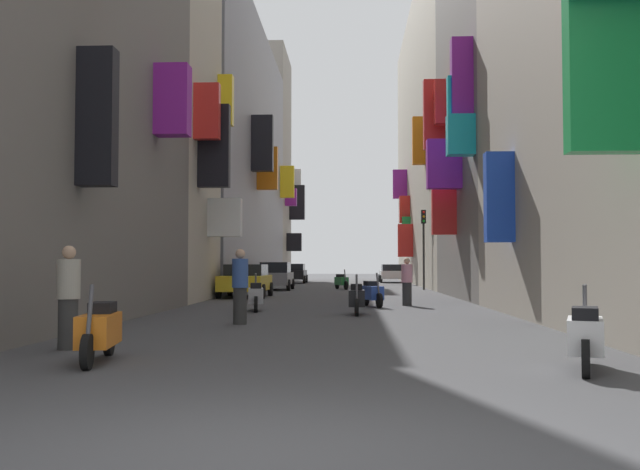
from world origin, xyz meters
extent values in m
plane|color=#424244|center=(0.00, 30.00, 0.00)|extent=(140.00, 140.00, 0.00)
cube|color=black|center=(-4.62, 8.85, 4.44)|extent=(0.76, 0.44, 2.87)
cube|color=purple|center=(-4.51, 14.49, 6.12)|extent=(0.98, 0.63, 2.05)
cube|color=#BCB29E|center=(-8.00, 21.60, 10.92)|extent=(6.00, 5.99, 21.84)
cube|color=red|center=(-4.54, 19.42, 6.89)|extent=(0.92, 0.39, 2.01)
cube|color=white|center=(-4.35, 22.01, 3.25)|extent=(1.31, 0.46, 1.49)
cube|color=yellow|center=(-4.69, 23.94, 8.35)|extent=(0.62, 0.50, 2.14)
cube|color=black|center=(-4.42, 20.15, 5.76)|extent=(1.15, 0.42, 3.06)
cube|color=gray|center=(-8.00, 38.60, 8.29)|extent=(6.00, 26.63, 16.58)
cube|color=black|center=(-4.39, 33.89, 8.24)|extent=(1.21, 0.60, 3.17)
cube|color=yellow|center=(-4.45, 49.97, 7.96)|extent=(1.09, 0.62, 2.52)
cube|color=orange|center=(-4.38, 36.25, 7.15)|extent=(1.23, 0.49, 2.56)
cube|color=gray|center=(-8.00, 55.96, 10.02)|extent=(6.00, 8.08, 20.03)
cube|color=white|center=(-4.52, 59.30, 8.64)|extent=(0.96, 0.52, 3.17)
cube|color=purple|center=(-4.51, 54.03, 7.13)|extent=(0.98, 0.61, 1.48)
cube|color=black|center=(-4.35, 55.54, 3.34)|extent=(1.30, 0.60, 1.56)
cube|color=black|center=(-4.31, 58.19, 7.05)|extent=(1.38, 0.39, 3.15)
cube|color=green|center=(4.39, 5.07, 4.55)|extent=(1.21, 0.36, 3.03)
cube|color=blue|center=(4.62, 13.81, 3.22)|extent=(0.76, 0.47, 2.43)
cube|color=slate|center=(8.00, 21.15, 10.53)|extent=(6.00, 4.25, 21.06)
cube|color=#19B2BF|center=(4.51, 19.65, 6.00)|extent=(0.97, 0.64, 1.44)
cube|color=purple|center=(4.62, 19.97, 8.10)|extent=(0.76, 0.55, 2.96)
cube|color=purple|center=(4.32, 22.64, 5.39)|extent=(1.37, 0.60, 1.96)
cube|color=blue|center=(4.60, 20.04, 7.15)|extent=(0.79, 0.59, 1.88)
cube|color=#19B2BF|center=(4.55, 20.02, 7.12)|extent=(0.90, 0.44, 2.16)
cube|color=slate|center=(8.00, 26.99, 9.56)|extent=(6.00, 7.44, 19.11)
cube|color=yellow|center=(4.65, 28.48, 6.83)|extent=(0.69, 0.43, 3.03)
cube|color=red|center=(4.43, 25.98, 8.09)|extent=(1.14, 0.49, 3.12)
cube|color=red|center=(4.50, 24.13, 3.92)|extent=(1.01, 0.39, 2.54)
cube|color=red|center=(4.60, 24.70, 8.35)|extent=(0.80, 0.64, 1.90)
cube|color=yellow|center=(4.48, 26.86, 8.01)|extent=(1.04, 0.56, 1.57)
cube|color=#BCB29E|center=(8.00, 45.36, 10.17)|extent=(6.00, 29.29, 20.33)
cube|color=orange|center=(4.63, 36.24, 8.74)|extent=(0.74, 0.57, 2.82)
cube|color=red|center=(4.61, 47.20, 5.51)|extent=(0.78, 0.46, 2.04)
cube|color=purple|center=(4.45, 49.90, 7.72)|extent=(1.10, 0.62, 2.27)
cube|color=red|center=(4.46, 44.72, 3.11)|extent=(1.07, 0.40, 2.33)
cube|color=green|center=(4.69, 46.74, 3.60)|extent=(0.62, 0.50, 2.67)
cube|color=white|center=(3.82, 49.91, 0.61)|extent=(1.85, 4.28, 0.61)
cube|color=black|center=(3.82, 49.70, 1.16)|extent=(1.62, 2.40, 0.50)
cylinder|color=black|center=(2.89, 51.32, 0.30)|extent=(0.18, 0.60, 0.60)
cylinder|color=black|center=(4.74, 51.32, 0.30)|extent=(0.18, 0.60, 0.60)
cylinder|color=black|center=(2.89, 48.50, 0.30)|extent=(0.18, 0.60, 0.60)
cylinder|color=black|center=(4.74, 48.50, 0.30)|extent=(0.18, 0.60, 0.60)
cube|color=black|center=(-3.73, 47.40, 0.64)|extent=(1.79, 3.92, 0.67)
cube|color=black|center=(-3.73, 47.60, 1.21)|extent=(1.58, 2.20, 0.48)
cylinder|color=black|center=(-2.84, 46.11, 0.30)|extent=(0.18, 0.60, 0.60)
cylinder|color=black|center=(-4.63, 46.11, 0.30)|extent=(0.18, 0.60, 0.60)
cylinder|color=black|center=(-2.84, 48.70, 0.30)|extent=(0.18, 0.60, 0.60)
cylinder|color=black|center=(-4.63, 48.70, 0.30)|extent=(0.18, 0.60, 0.60)
cube|color=slate|center=(-3.59, 33.40, 0.62)|extent=(1.70, 4.02, 0.65)
cube|color=black|center=(-3.59, 33.60, 1.24)|extent=(1.50, 2.25, 0.57)
cylinder|color=black|center=(-2.74, 32.07, 0.30)|extent=(0.18, 0.60, 0.60)
cylinder|color=black|center=(-4.44, 32.07, 0.30)|extent=(0.18, 0.60, 0.60)
cylinder|color=black|center=(-2.74, 34.73, 0.30)|extent=(0.18, 0.60, 0.60)
cylinder|color=black|center=(-4.44, 34.73, 0.30)|extent=(0.18, 0.60, 0.60)
cube|color=gold|center=(-3.91, 24.68, 0.61)|extent=(1.82, 4.19, 0.63)
cube|color=black|center=(-3.91, 24.89, 1.17)|extent=(1.60, 2.35, 0.48)
cylinder|color=black|center=(-3.00, 23.29, 0.30)|extent=(0.18, 0.60, 0.60)
cylinder|color=black|center=(-4.82, 23.29, 0.30)|extent=(0.18, 0.60, 0.60)
cylinder|color=black|center=(-3.00, 26.06, 0.30)|extent=(0.18, 0.60, 0.60)
cylinder|color=black|center=(-4.82, 26.06, 0.30)|extent=(0.18, 0.60, 0.60)
cube|color=silver|center=(3.71, 4.16, 0.46)|extent=(0.74, 1.13, 0.45)
cube|color=black|center=(3.65, 3.97, 0.77)|extent=(0.48, 0.63, 0.16)
cylinder|color=#4C4C51|center=(3.87, 4.65, 0.79)|extent=(0.14, 0.28, 0.68)
cylinder|color=black|center=(3.91, 4.78, 0.24)|extent=(0.24, 0.49, 0.48)
cylinder|color=black|center=(3.51, 3.54, 0.24)|extent=(0.24, 0.49, 0.48)
cube|color=orange|center=(-3.00, 4.67, 0.46)|extent=(0.61, 1.25, 0.45)
cube|color=black|center=(-3.03, 4.89, 0.77)|extent=(0.40, 0.60, 0.16)
cylinder|color=#4C4C51|center=(-2.91, 4.07, 0.79)|extent=(0.10, 0.28, 0.68)
cylinder|color=black|center=(-2.89, 3.92, 0.24)|extent=(0.17, 0.49, 0.48)
cylinder|color=black|center=(-3.11, 5.41, 0.24)|extent=(0.17, 0.49, 0.48)
cube|color=#2D4CAD|center=(1.32, 18.02, 0.46)|extent=(0.74, 1.21, 0.45)
cube|color=black|center=(1.26, 18.22, 0.77)|extent=(0.47, 0.63, 0.16)
cylinder|color=#4C4C51|center=(1.48, 17.48, 0.79)|extent=(0.14, 0.28, 0.68)
cylinder|color=black|center=(1.52, 17.34, 0.24)|extent=(0.23, 0.49, 0.48)
cylinder|color=black|center=(1.12, 18.69, 0.24)|extent=(0.23, 0.49, 0.48)
cube|color=#287F3D|center=(0.06, 34.35, 0.46)|extent=(0.83, 1.26, 0.45)
cube|color=black|center=(-0.01, 34.56, 0.77)|extent=(0.50, 0.64, 0.16)
cylinder|color=#4C4C51|center=(0.27, 33.80, 0.79)|extent=(0.15, 0.28, 0.68)
cylinder|color=black|center=(0.33, 33.66, 0.24)|extent=(0.26, 0.48, 0.48)
cylinder|color=black|center=(-0.20, 35.04, 0.24)|extent=(0.26, 0.48, 0.48)
cube|color=#ADADB2|center=(-2.26, 15.77, 0.46)|extent=(0.60, 1.19, 0.45)
cube|color=black|center=(-2.23, 15.56, 0.77)|extent=(0.40, 0.60, 0.16)
cylinder|color=#4C4C51|center=(-2.34, 16.33, 0.79)|extent=(0.10, 0.28, 0.68)
cylinder|color=black|center=(-2.36, 16.47, 0.24)|extent=(0.17, 0.49, 0.48)
cylinder|color=black|center=(-2.16, 15.07, 0.24)|extent=(0.17, 0.49, 0.48)
cube|color=black|center=(0.76, 14.38, 0.46)|extent=(0.45, 1.07, 0.45)
cube|color=black|center=(0.76, 14.58, 0.77)|extent=(0.32, 0.56, 0.16)
cylinder|color=#4C4C51|center=(0.77, 13.84, 0.79)|extent=(0.06, 0.27, 0.68)
cylinder|color=black|center=(0.77, 13.71, 0.24)|extent=(0.10, 0.48, 0.48)
cylinder|color=black|center=(0.76, 15.04, 0.24)|extent=(0.10, 0.48, 0.48)
cylinder|color=#2D2D2D|center=(2.52, 18.76, 0.39)|extent=(0.42, 0.42, 0.79)
cylinder|color=pink|center=(2.52, 18.76, 1.10)|extent=(0.50, 0.50, 0.62)
sphere|color=tan|center=(2.52, 18.76, 1.52)|extent=(0.21, 0.21, 0.21)
cylinder|color=#2E2E2E|center=(-1.99, 11.11, 0.43)|extent=(0.45, 0.45, 0.86)
cylinder|color=#335199|center=(-1.99, 11.11, 1.20)|extent=(0.54, 0.54, 0.68)
sphere|color=tan|center=(-1.99, 11.11, 1.65)|extent=(0.23, 0.23, 0.23)
cylinder|color=#373737|center=(-4.06, 6.14, 0.42)|extent=(0.45, 0.45, 0.83)
cylinder|color=#B2AD9E|center=(-4.06, 6.14, 1.16)|extent=(0.53, 0.53, 0.66)
sphere|color=tan|center=(-4.06, 6.14, 1.60)|extent=(0.23, 0.23, 0.23)
cylinder|color=#2D2D2D|center=(4.64, 33.86, 1.84)|extent=(0.12, 0.12, 3.68)
cube|color=black|center=(4.64, 33.86, 4.06)|extent=(0.26, 0.26, 0.75)
sphere|color=red|center=(4.64, 33.72, 4.31)|extent=(0.14, 0.14, 0.14)
sphere|color=orange|center=(4.64, 33.72, 4.06)|extent=(0.14, 0.14, 0.14)
sphere|color=green|center=(4.64, 33.72, 3.81)|extent=(0.14, 0.14, 0.14)
camera|label=1|loc=(0.62, -5.29, 1.40)|focal=39.38mm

